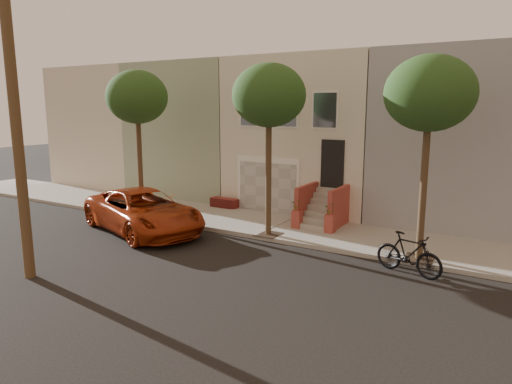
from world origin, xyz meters
The scene contains 9 objects.
ground centered at (0.00, 0.00, 0.00)m, with size 90.00×90.00×0.00m, color black.
sidewalk centered at (0.00, 5.35, 0.07)m, with size 40.00×3.70×0.15m, color gray.
house_row centered at (0.00, 11.19, 3.64)m, with size 33.10×11.70×7.00m.
tree_left centered at (-5.50, 3.90, 5.26)m, with size 2.70×2.57×6.30m.
tree_mid centered at (1.00, 3.90, 5.26)m, with size 2.70×2.57×6.30m.
tree_right centered at (6.50, 3.90, 5.26)m, with size 2.70×2.57×6.30m.
utility_pole centered at (8.00, -3.20, 5.19)m, with size 23.60×1.22×10.00m.
pickup_truck centered at (-3.70, 2.15, 0.84)m, with size 2.77×6.01×1.67m, color #9C2E0E.
motorcycle centered at (6.44, 2.73, 0.63)m, with size 0.59×2.09×1.25m, color black.
Camera 1 is at (9.31, -10.84, 4.95)m, focal length 32.52 mm.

